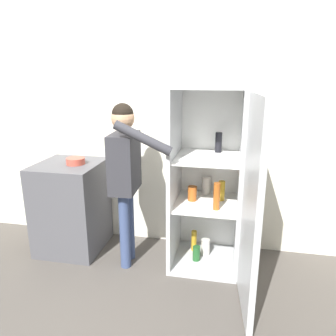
# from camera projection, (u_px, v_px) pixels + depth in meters

# --- Properties ---
(ground_plane) EXTENTS (12.00, 12.00, 0.00)m
(ground_plane) POSITION_uv_depth(u_px,v_px,m) (157.00, 295.00, 2.74)
(ground_plane) COLOR #4C4742
(wall_back) EXTENTS (7.00, 0.06, 2.55)m
(wall_back) POSITION_uv_depth(u_px,v_px,m) (178.00, 126.00, 3.31)
(wall_back) COLOR silver
(wall_back) RESTS_ON ground_plane
(refrigerator) EXTENTS (0.74, 1.28, 1.70)m
(refrigerator) POSITION_uv_depth(u_px,v_px,m) (215.00, 184.00, 2.92)
(refrigerator) COLOR #B7BABC
(refrigerator) RESTS_ON ground_plane
(person) EXTENTS (0.60, 0.51, 1.54)m
(person) POSITION_uv_depth(u_px,v_px,m) (126.00, 166.00, 2.95)
(person) COLOR #384770
(person) RESTS_ON ground_plane
(counter) EXTENTS (0.62, 0.65, 0.92)m
(counter) POSITION_uv_depth(u_px,v_px,m) (72.00, 206.00, 3.39)
(counter) COLOR #4C4C51
(counter) RESTS_ON ground_plane
(bowl) EXTENTS (0.18, 0.18, 0.06)m
(bowl) POSITION_uv_depth(u_px,v_px,m) (76.00, 161.00, 3.23)
(bowl) COLOR #B24738
(bowl) RESTS_ON counter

